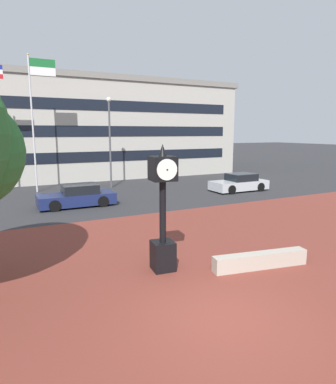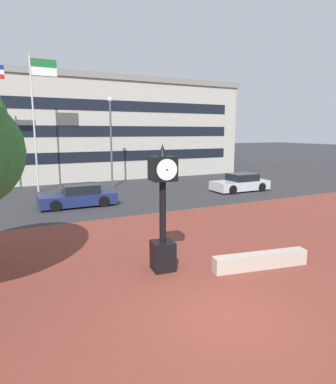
# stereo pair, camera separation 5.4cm
# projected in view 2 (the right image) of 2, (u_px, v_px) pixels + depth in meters

# --- Properties ---
(ground_plane) EXTENTS (200.00, 200.00, 0.00)m
(ground_plane) POSITION_uv_depth(u_px,v_px,m) (223.00, 318.00, 7.85)
(ground_plane) COLOR #2D2D30
(plaza_brick_paving) EXTENTS (44.00, 14.13, 0.01)m
(plaza_brick_paving) POSITION_uv_depth(u_px,v_px,m) (165.00, 270.00, 10.55)
(plaza_brick_paving) COLOR brown
(plaza_brick_paving) RESTS_ON ground
(planter_wall) EXTENTS (3.22, 0.95, 0.50)m
(planter_wall) POSITION_uv_depth(u_px,v_px,m) (260.00, 261.00, 10.71)
(planter_wall) COLOR #ADA393
(planter_wall) RESTS_ON ground
(street_clock) EXTENTS (0.80, 0.85, 3.94)m
(street_clock) POSITION_uv_depth(u_px,v_px,m) (163.00, 212.00, 10.30)
(street_clock) COLOR black
(street_clock) RESTS_ON ground
(car_street_near) EXTENTS (4.33, 1.92, 1.28)m
(car_street_near) POSITION_uv_depth(u_px,v_px,m) (78.00, 196.00, 19.64)
(car_street_near) COLOR navy
(car_street_near) RESTS_ON ground
(car_street_mid) EXTENTS (4.22, 1.96, 1.28)m
(car_street_mid) POSITION_uv_depth(u_px,v_px,m) (240.00, 183.00, 24.72)
(car_street_mid) COLOR #B7BABF
(car_street_mid) RESTS_ON ground
(flagpole_secondary) EXTENTS (1.82, 0.14, 9.51)m
(flagpole_secondary) POSITION_uv_depth(u_px,v_px,m) (36.00, 111.00, 23.46)
(flagpole_secondary) COLOR silver
(flagpole_secondary) RESTS_ON ground
(civic_building) EXTENTS (29.01, 14.49, 9.18)m
(civic_building) POSITION_uv_depth(u_px,v_px,m) (83.00, 129.00, 35.06)
(civic_building) COLOR #B2ADA3
(civic_building) RESTS_ON ground
(street_lamp_post) EXTENTS (0.36, 0.36, 6.84)m
(street_lamp_post) POSITION_uv_depth(u_px,v_px,m) (111.00, 133.00, 25.51)
(street_lamp_post) COLOR #4C4C51
(street_lamp_post) RESTS_ON ground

